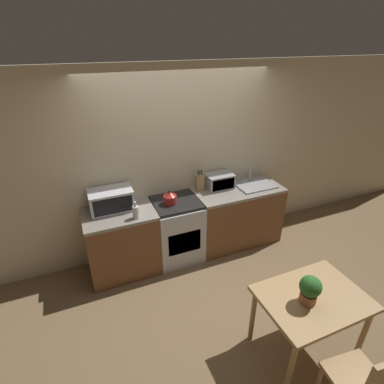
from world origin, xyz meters
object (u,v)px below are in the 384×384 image
(dining_table, at_px, (312,304))
(stove_range, at_px, (177,230))
(microwave, at_px, (111,200))
(bottle, at_px, (136,212))
(kettle, at_px, (170,198))
(dining_chair, at_px, (368,383))
(toaster_oven, at_px, (219,181))

(dining_table, bearing_deg, stove_range, 109.17)
(microwave, relative_size, bottle, 2.42)
(stove_range, height_order, dining_table, stove_range)
(kettle, xyz_separation_m, dining_chair, (0.68, -2.55, -0.45))
(bottle, xyz_separation_m, dining_table, (1.24, -1.68, -0.35))
(bottle, bearing_deg, toaster_oven, 15.00)
(bottle, height_order, toaster_oven, bottle)
(toaster_oven, bearing_deg, dining_table, -91.88)
(bottle, height_order, dining_chair, bottle)
(stove_range, distance_m, dining_chair, 2.64)
(kettle, distance_m, dining_chair, 2.68)
(stove_range, bearing_deg, microwave, 171.55)
(bottle, bearing_deg, stove_range, 18.80)
(toaster_oven, distance_m, dining_chair, 2.77)
(stove_range, distance_m, bottle, 0.82)
(microwave, xyz_separation_m, dining_table, (1.47, -2.00, -0.40))
(bottle, distance_m, dining_chair, 2.69)
(kettle, height_order, toaster_oven, toaster_oven)
(kettle, xyz_separation_m, microwave, (-0.73, 0.14, 0.05))
(dining_table, bearing_deg, kettle, 111.75)
(bottle, bearing_deg, kettle, 19.85)
(microwave, distance_m, dining_table, 2.52)
(stove_range, relative_size, microwave, 1.68)
(stove_range, height_order, toaster_oven, toaster_oven)
(kettle, distance_m, bottle, 0.52)
(microwave, distance_m, toaster_oven, 1.54)
(microwave, relative_size, toaster_oven, 1.38)
(bottle, relative_size, dining_chair, 0.23)
(microwave, relative_size, dining_table, 0.55)
(toaster_oven, bearing_deg, dining_chair, -92.69)
(kettle, relative_size, bottle, 0.87)
(kettle, bearing_deg, microwave, 169.01)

